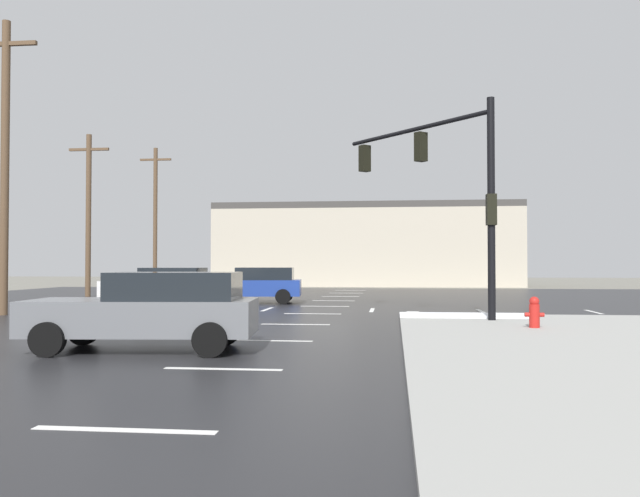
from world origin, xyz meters
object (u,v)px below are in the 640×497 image
object	(u,v)px
sedan_blue	(254,284)
utility_pole_distant	(155,215)
fire_hydrant	(534,312)
sedan_white	(162,285)
sedan_grey	(151,309)
utility_pole_far	(88,212)
traffic_signal_mast	(446,177)
utility_pole_mid	(5,161)

from	to	relation	value
sedan_blue	utility_pole_distant	xyz separation A→B (m)	(-10.18, 14.89, 4.24)
fire_hydrant	sedan_white	size ratio (longest dim) A/B	0.17
sedan_white	sedan_grey	size ratio (longest dim) A/B	0.97
fire_hydrant	utility_pole_far	size ratio (longest dim) A/B	0.09
fire_hydrant	utility_pole_far	bearing A→B (deg)	141.12
sedan_white	utility_pole_far	distance (m)	9.95
traffic_signal_mast	utility_pole_distant	distance (m)	28.94
traffic_signal_mast	sedan_grey	world-z (taller)	traffic_signal_mast
sedan_blue	utility_pole_far	size ratio (longest dim) A/B	0.54
utility_pole_mid	utility_pole_distant	bearing A→B (deg)	97.92
sedan_blue	utility_pole_mid	distance (m)	11.24
fire_hydrant	sedan_white	xyz separation A→B (m)	(-13.24, 9.31, 0.32)
utility_pole_distant	utility_pole_far	bearing A→B (deg)	-88.97
sedan_white	sedan_grey	bearing A→B (deg)	109.14
sedan_grey	utility_pole_mid	xyz separation A→B (m)	(-8.37, 8.20, 4.43)
utility_pole_mid	utility_pole_distant	size ratio (longest dim) A/B	1.04
fire_hydrant	utility_pole_mid	xyz separation A→B (m)	(-16.79, 3.73, 4.75)
fire_hydrant	sedan_grey	distance (m)	9.53
traffic_signal_mast	sedan_grey	size ratio (longest dim) A/B	1.39
utility_pole_far	sedan_blue	bearing A→B (deg)	-24.81
sedan_blue	fire_hydrant	bearing A→B (deg)	125.12
traffic_signal_mast	sedan_white	xyz separation A→B (m)	(-11.32, 5.81, -3.63)
fire_hydrant	utility_pole_distant	size ratio (longest dim) A/B	0.08
sedan_grey	sedan_white	bearing A→B (deg)	-76.42
sedan_grey	utility_pole_far	world-z (taller)	utility_pole_far
sedan_white	utility_pole_distant	distance (m)	18.62
sedan_grey	utility_pole_mid	size ratio (longest dim) A/B	0.46
utility_pole_far	fire_hydrant	bearing A→B (deg)	-38.88
utility_pole_far	utility_pole_distant	bearing A→B (deg)	91.03
sedan_white	utility_pole_far	world-z (taller)	utility_pole_far
sedan_blue	utility_pole_distant	size ratio (longest dim) A/B	0.48
sedan_white	sedan_blue	xyz separation A→B (m)	(3.52, 1.97, 0.00)
sedan_grey	utility_pole_mid	world-z (taller)	utility_pole_mid
traffic_signal_mast	sedan_grey	distance (m)	10.90
fire_hydrant	utility_pole_distant	bearing A→B (deg)	127.26
sedan_grey	utility_pole_far	size ratio (longest dim) A/B	0.54
sedan_blue	sedan_grey	size ratio (longest dim) A/B	1.00
utility_pole_distant	sedan_blue	bearing A→B (deg)	-55.63
traffic_signal_mast	fire_hydrant	world-z (taller)	traffic_signal_mast
sedan_white	sedan_grey	world-z (taller)	same
sedan_grey	utility_pole_mid	bearing A→B (deg)	-50.15
utility_pole_distant	traffic_signal_mast	bearing A→B (deg)	-51.57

